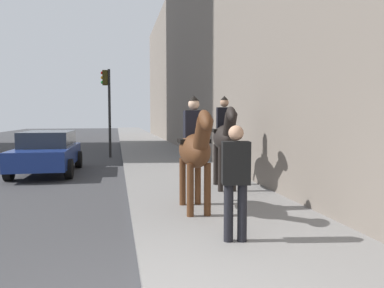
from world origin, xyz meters
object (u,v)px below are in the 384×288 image
mounted_horse_near (195,148)px  pedestrian_greeting (236,175)px  mounted_horse_far (225,136)px  traffic_light_near_curb (108,99)px  car_near_lane (48,151)px

mounted_horse_near → pedestrian_greeting: size_ratio=1.31×
mounted_horse_near → mounted_horse_far: size_ratio=0.95×
mounted_horse_near → traffic_light_near_curb: size_ratio=0.54×
mounted_horse_near → mounted_horse_far: mounted_horse_far is taller
mounted_horse_far → pedestrian_greeting: size_ratio=1.38×
mounted_horse_far → traffic_light_near_curb: (8.94, 3.07, 1.33)m
mounted_horse_far → car_near_lane: (4.37, 5.00, -0.68)m
mounted_horse_near → car_near_lane: size_ratio=0.53×
traffic_light_near_curb → mounted_horse_near: bearing=-170.4°
mounted_horse_far → pedestrian_greeting: bearing=-6.8°
mounted_horse_far → traffic_light_near_curb: bearing=-153.3°
mounted_horse_far → traffic_light_near_curb: traffic_light_near_curb is taller
mounted_horse_near → traffic_light_near_curb: 11.23m
pedestrian_greeting → mounted_horse_near: bearing=17.1°
mounted_horse_near → mounted_horse_far: (2.04, -1.21, 0.10)m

